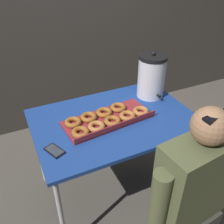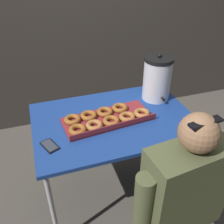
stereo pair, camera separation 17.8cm
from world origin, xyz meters
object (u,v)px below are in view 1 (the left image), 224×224
(cell_phone, at_px, (54,151))
(coffee_urn, at_px, (151,76))
(person_seated, at_px, (190,200))
(donut_box, at_px, (107,119))

(cell_phone, bearing_deg, coffee_urn, -2.46)
(cell_phone, height_order, person_seated, person_seated)
(donut_box, xyz_separation_m, person_seated, (0.23, -0.68, -0.22))
(person_seated, bearing_deg, donut_box, -77.26)
(cell_phone, bearing_deg, person_seated, -62.40)
(donut_box, bearing_deg, person_seated, -76.87)
(coffee_urn, bearing_deg, donut_box, -158.52)
(coffee_urn, bearing_deg, person_seated, -106.13)
(donut_box, bearing_deg, coffee_urn, 15.86)
(donut_box, relative_size, person_seated, 0.55)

